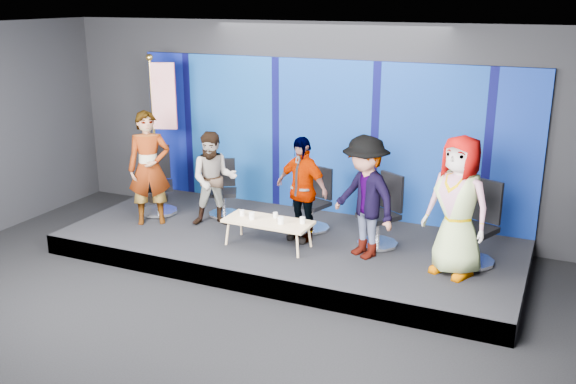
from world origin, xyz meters
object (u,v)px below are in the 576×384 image
object	(u,v)px
panelist_b	(214,179)
mug_e	(302,220)
chair_d	(381,223)
chair_e	(475,237)
panelist_c	(301,189)
panelist_a	(149,168)
mug_a	(242,213)
chair_a	(158,192)
flag_stand	(161,126)
coffee_table	(268,222)
chair_b	(224,197)
mug_d	(281,220)
mug_b	(252,216)
panelist_d	(365,197)
panelist_e	(458,206)
chair_c	(314,210)
mug_c	(275,215)

from	to	relation	value
panelist_b	mug_e	distance (m)	1.79
chair_d	chair_e	size ratio (longest dim) A/B	0.93
panelist_c	panelist_a	bearing A→B (deg)	-156.30
panelist_c	chair_e	xyz separation A→B (m)	(2.56, 0.16, -0.42)
mug_a	chair_a	bearing A→B (deg)	163.15
flag_stand	panelist_b	bearing A→B (deg)	-45.60
coffee_table	chair_b	bearing A→B (deg)	143.25
chair_e	panelist_a	bearing A→B (deg)	-152.70
coffee_table	mug_d	bearing A→B (deg)	-14.92
chair_b	mug_b	world-z (taller)	chair_b
chair_d	flag_stand	distance (m)	4.35
chair_e	mug_b	world-z (taller)	chair_e
chair_b	chair_e	distance (m)	4.23
panelist_d	mug_e	bearing A→B (deg)	-140.59
panelist_d	chair_e	size ratio (longest dim) A/B	1.51
mug_a	mug_b	distance (m)	0.22
chair_a	panelist_e	size ratio (longest dim) A/B	0.60
panelist_d	panelist_c	bearing A→B (deg)	-161.15
chair_c	mug_e	world-z (taller)	chair_c
mug_e	chair_d	bearing A→B (deg)	31.70
chair_c	panelist_a	bearing A→B (deg)	-145.67
mug_e	chair_c	bearing A→B (deg)	100.32
chair_b	panelist_e	world-z (taller)	panelist_e
panelist_e	mug_b	bearing A→B (deg)	-154.08
panelist_c	mug_a	distance (m)	0.97
panelist_c	mug_c	xyz separation A→B (m)	(-0.29, -0.31, -0.36)
flag_stand	chair_c	bearing A→B (deg)	-24.59
chair_b	panelist_d	size ratio (longest dim) A/B	0.54
chair_a	panelist_d	world-z (taller)	panelist_d
mug_b	panelist_e	bearing A→B (deg)	3.78
chair_a	panelist_a	bearing A→B (deg)	-101.42
chair_e	mug_c	distance (m)	2.89
panelist_d	mug_a	world-z (taller)	panelist_d
coffee_table	mug_c	distance (m)	0.17
panelist_d	mug_a	distance (m)	1.92
panelist_e	mug_a	bearing A→B (deg)	-155.84
panelist_e	mug_d	bearing A→B (deg)	-153.16
panelist_a	mug_d	size ratio (longest dim) A/B	17.36
chair_b	panelist_c	bearing A→B (deg)	-44.89
chair_e	mug_d	bearing A→B (deg)	-143.58
chair_b	panelist_d	world-z (taller)	panelist_d
panelist_b	chair_c	xyz separation A→B (m)	(1.56, 0.46, -0.45)
mug_c	flag_stand	bearing A→B (deg)	158.97
panelist_b	mug_b	distance (m)	1.15
mug_a	mug_e	world-z (taller)	mug_e
chair_d	mug_e	distance (m)	1.19
panelist_e	mug_e	distance (m)	2.25
panelist_c	mug_e	distance (m)	0.54
chair_e	mug_a	bearing A→B (deg)	-147.94
chair_a	mug_d	size ratio (longest dim) A/B	10.72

